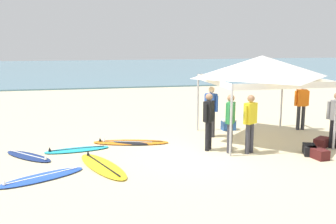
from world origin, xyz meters
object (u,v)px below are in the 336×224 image
at_px(canopy_tent, 262,67).
at_px(person_blue, 211,108).
at_px(surfboard_blue, 42,177).
at_px(person_orange, 302,103).
at_px(surfboard_yellow, 102,166).
at_px(surfboard_cyan, 77,150).
at_px(surfboard_orange, 131,142).
at_px(person_yellow, 250,120).
at_px(person_grey, 336,116).
at_px(person_black, 209,118).
at_px(person_green, 230,119).
at_px(gear_bag_on_sand, 309,150).
at_px(gear_bag_near_tent, 318,153).
at_px(surfboard_black, 127,143).
at_px(cooler_box, 228,125).
at_px(gear_bag_by_pole, 322,142).
at_px(surfboard_navy, 29,156).

bearing_deg(canopy_tent, person_blue, 156.83).
bearing_deg(surfboard_blue, person_orange, 21.28).
bearing_deg(surfboard_yellow, surfboard_cyan, 111.45).
distance_m(surfboard_orange, person_yellow, 3.84).
distance_m(person_yellow, person_grey, 2.73).
relative_size(person_black, person_green, 1.00).
xyz_separation_m(person_blue, gear_bag_on_sand, (2.11, -2.61, -0.85)).
relative_size(person_black, gear_bag_near_tent, 2.85).
relative_size(canopy_tent, surfboard_black, 1.79).
relative_size(surfboard_black, person_grey, 1.11).
relative_size(surfboard_black, cooler_box, 3.81).
height_order(surfboard_black, person_yellow, person_yellow).
distance_m(surfboard_yellow, gear_bag_by_pole, 6.71).
height_order(surfboard_blue, person_grey, person_grey).
height_order(surfboard_cyan, person_green, person_green).
relative_size(surfboard_cyan, person_yellow, 1.14).
bearing_deg(surfboard_orange, surfboard_navy, -162.74).
xyz_separation_m(surfboard_navy, person_grey, (8.95, -0.95, 0.95)).
distance_m(surfboard_orange, gear_bag_by_pole, 5.93).
bearing_deg(surfboard_black, canopy_tent, -3.94).
xyz_separation_m(canopy_tent, surfboard_orange, (-4.24, 0.34, -2.35)).
bearing_deg(person_black, surfboard_black, 151.82).
bearing_deg(person_blue, person_grey, -34.09).
bearing_deg(surfboard_black, person_orange, 5.85).
bearing_deg(cooler_box, person_green, -110.07).
bearing_deg(person_blue, surfboard_cyan, -169.58).
bearing_deg(surfboard_orange, person_yellow, -29.39).
distance_m(person_grey, gear_bag_on_sand, 1.46).
bearing_deg(gear_bag_near_tent, person_grey, 37.75).
bearing_deg(surfboard_blue, surfboard_yellow, 20.98).
height_order(surfboard_cyan, surfboard_blue, same).
bearing_deg(person_green, person_black, 146.01).
bearing_deg(gear_bag_near_tent, person_blue, 125.55).
bearing_deg(cooler_box, gear_bag_on_sand, -71.56).
xyz_separation_m(canopy_tent, person_grey, (1.73, -1.54, -1.40)).
distance_m(surfboard_cyan, cooler_box, 5.64).
xyz_separation_m(surfboard_black, gear_bag_by_pole, (5.80, -1.63, 0.10)).
xyz_separation_m(person_green, gear_bag_by_pole, (2.98, -0.04, -0.85)).
bearing_deg(surfboard_navy, person_grey, -6.08).
xyz_separation_m(canopy_tent, person_green, (-1.53, -1.29, -1.40)).
distance_m(surfboard_blue, person_blue, 6.13).
bearing_deg(surfboard_orange, canopy_tent, -4.59).
bearing_deg(person_blue, gear_bag_near_tent, -54.45).
height_order(person_black, cooler_box, person_black).
relative_size(person_green, gear_bag_by_pole, 2.85).
bearing_deg(person_blue, person_green, -91.55).
bearing_deg(person_grey, person_black, 170.84).
xyz_separation_m(surfboard_cyan, person_yellow, (4.91, -1.30, 0.95)).
height_order(surfboard_navy, person_yellow, person_yellow).
bearing_deg(person_black, canopy_tent, 24.20).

